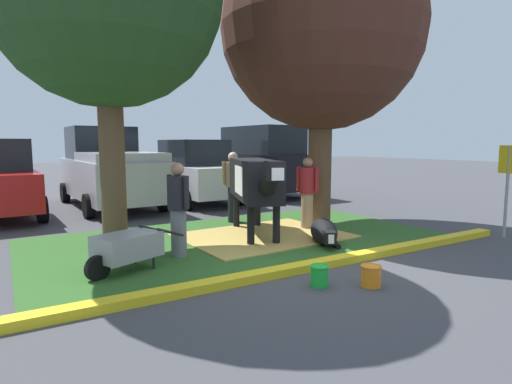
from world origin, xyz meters
TOP-DOWN VIEW (x-y plane):
  - ground_plane at (0.00, 0.00)m, footprint 80.00×80.00m
  - grass_island at (-0.01, 1.85)m, footprint 7.94×4.43m
  - curb_yellow at (-0.01, -0.51)m, footprint 9.14×0.24m
  - hay_bedding at (0.49, 1.73)m, footprint 3.31×2.55m
  - shade_tree_right at (2.35, 2.22)m, footprint 4.59×4.59m
  - cow_holstein at (0.36, 1.83)m, footprint 1.47×3.03m
  - calf_lying at (1.15, 0.63)m, footprint 0.97×1.28m
  - person_handler at (-1.55, 1.17)m, footprint 0.34×0.51m
  - person_visitor_near at (0.70, 3.43)m, footprint 0.50×0.34m
  - person_visitor_far at (1.72, 1.87)m, footprint 0.34×0.48m
  - wheelbarrow at (-2.51, 0.80)m, footprint 1.59×1.01m
  - parking_sign at (4.66, -0.85)m, footprint 0.12×0.44m
  - bucket_green at (-0.45, -1.15)m, footprint 0.27×0.27m
  - bucket_orange at (0.13, -1.52)m, footprint 0.28×0.28m
  - pickup_truck_maroon at (-1.25, 7.74)m, footprint 2.37×5.47m
  - hatchback_white at (1.31, 7.27)m, footprint 2.15×4.46m
  - suv_black at (4.22, 7.73)m, footprint 2.25×4.67m

SIDE VIEW (x-z plane):
  - ground_plane at x=0.00m, z-range 0.00..0.00m
  - grass_island at x=-0.01m, z-range 0.00..0.02m
  - hay_bedding at x=0.49m, z-range 0.01..0.04m
  - curb_yellow at x=-0.01m, z-range 0.00..0.12m
  - bucket_green at x=-0.45m, z-range 0.01..0.29m
  - bucket_orange at x=0.13m, z-range 0.01..0.30m
  - calf_lying at x=1.15m, z-range 0.00..0.48m
  - wheelbarrow at x=-2.51m, z-range 0.07..0.70m
  - person_handler at x=-1.55m, z-range 0.06..1.65m
  - person_visitor_far at x=1.72m, z-range 0.06..1.66m
  - person_visitor_near at x=0.70m, z-range 0.07..1.77m
  - hatchback_white at x=1.31m, z-range -0.03..1.99m
  - pickup_truck_maroon at x=-1.25m, z-range -0.10..2.32m
  - cow_holstein at x=0.36m, z-range 0.35..1.97m
  - suv_black at x=4.22m, z-range 0.01..2.53m
  - parking_sign at x=4.66m, z-range 0.39..2.26m
  - shade_tree_right at x=2.35m, z-range 1.07..7.86m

